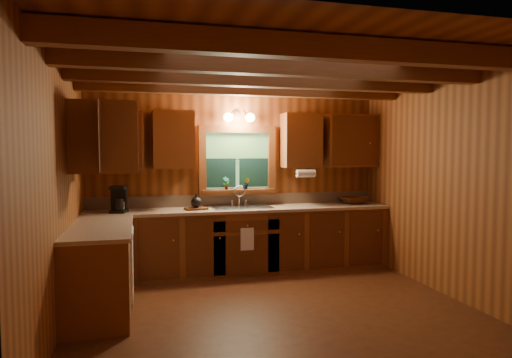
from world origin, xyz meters
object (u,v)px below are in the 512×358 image
object	(u,v)px
cutting_board	(196,209)
wicker_basket	(354,200)
sink	(242,211)
coffee_maker	(119,199)

from	to	relation	value
cutting_board	wicker_basket	world-z (taller)	wicker_basket
sink	cutting_board	size ratio (longest dim) A/B	2.83
sink	coffee_maker	bearing A→B (deg)	-178.20
coffee_maker	wicker_basket	size ratio (longest dim) A/B	0.85
wicker_basket	coffee_maker	bearing A→B (deg)	-178.42
coffee_maker	cutting_board	bearing A→B (deg)	13.27
coffee_maker	wicker_basket	distance (m)	3.37
coffee_maker	wicker_basket	bearing A→B (deg)	14.72
wicker_basket	cutting_board	bearing A→B (deg)	-177.81
cutting_board	wicker_basket	size ratio (longest dim) A/B	0.71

